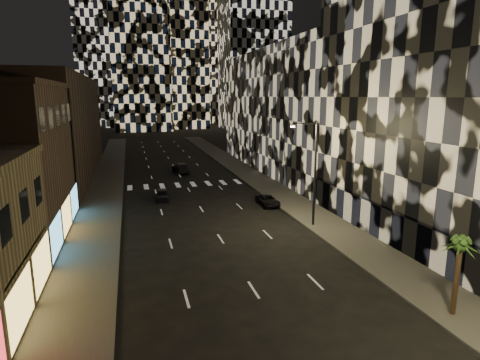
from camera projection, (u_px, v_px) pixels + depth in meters
sidewalk_left at (105, 189)px, 49.53m from camera, size 4.00×120.00×0.15m
sidewalk_right at (259, 180)px, 54.69m from camera, size 4.00×120.00×0.15m
curb_left at (122, 188)px, 50.07m from camera, size 0.20×120.00×0.15m
curb_right at (244, 181)px, 54.15m from camera, size 0.20×120.00×0.15m
retail_filler_left at (52, 127)px, 55.74m from camera, size 10.00×40.00×14.00m
midrise_base at (389, 225)px, 30.92m from camera, size 0.60×25.00×3.00m
midrise_filler_right at (307, 111)px, 62.05m from camera, size 16.00×40.00×18.00m
streetlight_far at (313, 167)px, 34.30m from camera, size 2.55×0.25×9.00m
car_dark_midlane at (163, 195)px, 44.25m from camera, size 1.77×3.71×1.22m
car_dark_oncoming at (181, 168)px, 60.22m from camera, size 2.49×5.23×1.47m
car_dark_rightlane at (268, 200)px, 42.10m from camera, size 1.82×3.88×1.07m
palm_tree at (460, 250)px, 20.21m from camera, size 2.16×2.12×4.24m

